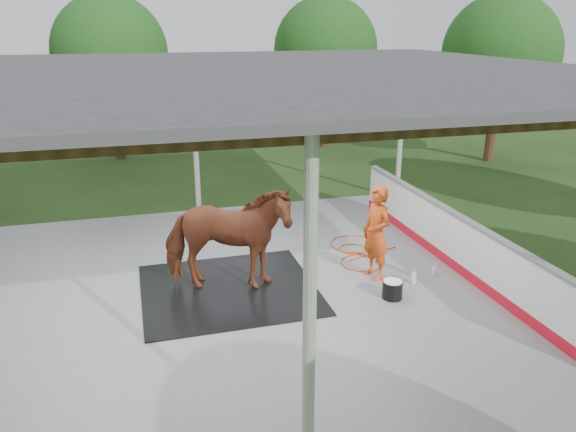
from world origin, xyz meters
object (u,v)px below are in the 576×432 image
object	(u,v)px
dasher_board	(452,240)
handler	(376,233)
wash_bucket	(392,289)
horse	(227,239)

from	to	relation	value
dasher_board	handler	bearing A→B (deg)	-175.86
wash_bucket	dasher_board	bearing A→B (deg)	30.07
wash_bucket	horse	bearing A→B (deg)	157.96
dasher_board	horse	xyz separation A→B (m)	(-4.63, 0.09, 0.49)
dasher_board	handler	xyz separation A→B (m)	(-1.76, -0.13, 0.38)
horse	handler	bearing A→B (deg)	-79.08
horse	wash_bucket	bearing A→B (deg)	-96.87
horse	wash_bucket	world-z (taller)	horse
dasher_board	wash_bucket	size ratio (longest dim) A/B	21.72
handler	dasher_board	bearing A→B (deg)	79.45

